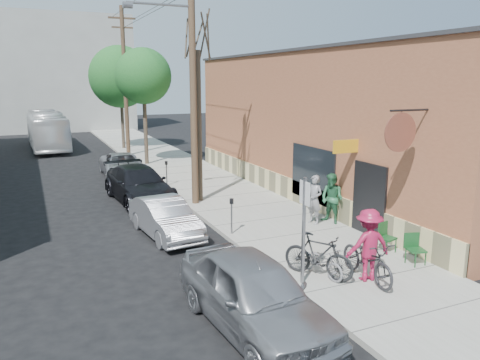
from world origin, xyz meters
name	(u,v)px	position (x,y,z in m)	size (l,w,h in m)	color
ground	(177,257)	(0.00, 0.00, 0.00)	(120.00, 120.00, 0.00)	black
sidewalk	(193,177)	(4.25, 11.00, 0.07)	(4.50, 58.00, 0.15)	#A09F94
cafe_building	(330,124)	(8.99, 4.99, 3.30)	(6.60, 20.20, 6.61)	#975638
end_cap_building	(43,73)	(-2.00, 42.00, 6.00)	(18.00, 8.00, 12.00)	#9B9C97
sign_post	(304,221)	(2.35, -3.46, 1.83)	(0.07, 0.45, 2.80)	slate
parking_meter_near	(232,210)	(2.25, 0.95, 0.98)	(0.14, 0.14, 1.24)	slate
parking_meter_far	(166,169)	(2.25, 9.15, 0.98)	(0.14, 0.14, 1.24)	slate
utility_pole_near	(191,78)	(2.39, 5.36, 5.41)	(3.57, 0.28, 10.00)	#503A28
utility_pole_far	(125,80)	(2.45, 19.84, 5.34)	(1.80, 0.28, 10.00)	#503A28
tree_bare	(199,127)	(2.80, 5.74, 3.34)	(0.24, 0.24, 6.37)	#44392C
tree_leafy_mid	(143,76)	(2.80, 15.80, 5.53)	(3.40, 3.40, 7.10)	#44392C
tree_leafy_far	(120,77)	(2.80, 23.52, 5.55)	(4.66, 4.66, 7.74)	#44392C
patio_chair_a	(387,238)	(5.91, -2.57, 0.59)	(0.50, 0.50, 0.88)	#13451D
patio_chair_b	(416,250)	(5.96, -3.71, 0.59)	(0.50, 0.50, 0.88)	#13451D
patron_grey	(314,200)	(5.47, 0.79, 1.05)	(0.66, 0.43, 1.80)	gray
patron_green	(332,199)	(6.09, 0.59, 1.07)	(0.90, 0.70, 1.85)	#296640
cyclist	(368,245)	(4.01, -3.98, 1.11)	(1.24, 0.71, 1.92)	maroon
cyclist_bike	(367,259)	(4.01, -3.98, 0.71)	(0.75, 2.14, 1.12)	black
parked_bike_a	(318,256)	(2.92, -3.32, 0.75)	(0.56, 1.99, 1.20)	black
parked_bike_b	(321,261)	(3.04, -3.28, 0.56)	(0.54, 1.54, 0.81)	slate
car_0	(254,294)	(0.32, -4.76, 0.81)	(1.92, 4.77, 1.62)	#93959A
car_1	(165,218)	(0.23, 2.08, 0.66)	(1.39, 3.99, 1.31)	#AAABB2
car_2	(139,184)	(0.44, 7.23, 0.77)	(2.15, 5.30, 1.54)	black
car_3	(122,165)	(0.80, 13.10, 0.64)	(2.12, 4.60, 1.28)	#9E9FA6
bus	(47,130)	(-2.54, 26.66, 1.45)	(2.44, 10.43, 2.91)	white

